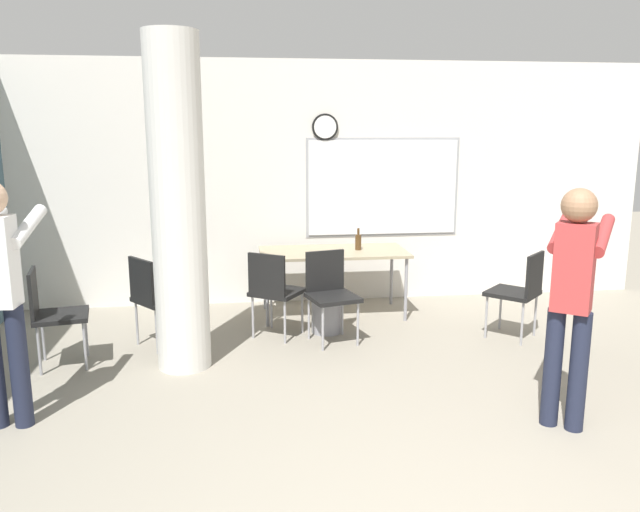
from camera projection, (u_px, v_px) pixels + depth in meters
name	position (u px, v px, depth m)	size (l,w,h in m)	color
wall_back	(317.00, 184.00, 7.31)	(8.00, 0.15, 2.80)	silver
support_pillar	(178.00, 207.00, 5.18)	(0.45, 0.45, 2.80)	silver
folding_table	(333.00, 255.00, 6.82)	(1.60, 0.77, 0.72)	tan
bottle_on_table	(358.00, 242.00, 6.84)	(0.07, 0.07, 0.24)	#4C3319
waste_bin	(327.00, 314.00, 6.32)	(0.31, 0.31, 0.39)	gray
chair_table_front	(330.00, 290.00, 6.01)	(0.54, 0.54, 0.87)	black
chair_table_left	(274.00, 288.00, 6.08)	(0.61, 0.61, 0.87)	black
chair_by_left_wall	(52.00, 310.00, 5.35)	(0.52, 0.52, 0.87)	black
chair_mid_room	(520.00, 288.00, 6.07)	(0.62, 0.62, 0.87)	black
chair_near_pillar	(155.00, 294.00, 5.84)	(0.62, 0.62, 0.87)	black
person_playing_side	(573.00, 290.00, 4.17)	(0.60, 0.67, 1.66)	#1E2338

